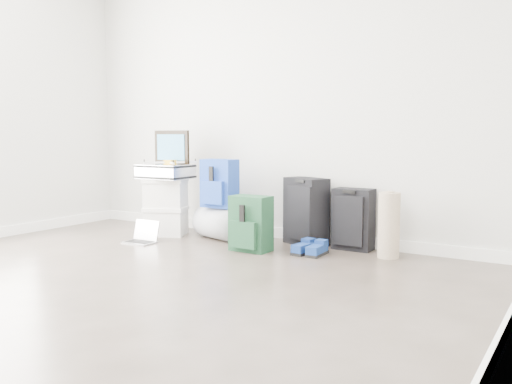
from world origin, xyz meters
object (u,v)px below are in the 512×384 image
Objects in this scene: duffel_bag at (221,223)px; carry_on at (353,219)px; boxes_stack at (166,207)px; briefcase at (165,171)px; large_suitcase at (306,211)px; laptop at (142,237)px.

carry_on is at bearing 26.72° from duffel_bag.
briefcase reaches higher than boxes_stack.
carry_on is at bearing 7.99° from briefcase.
briefcase is 1.45m from large_suitcase.
duffel_bag is 1.24m from carry_on.
carry_on is (0.44, 0.02, -0.04)m from large_suitcase.
carry_on is at bearing 24.78° from large_suitcase.
boxes_stack reaches higher than laptop.
briefcase is at bearing 0.00° from boxes_stack.
large_suitcase is 1.51m from laptop.
briefcase reaches higher than laptop.
laptop is at bearing -158.13° from carry_on.
briefcase is (0.00, 0.00, 0.35)m from boxes_stack.
boxes_stack is at bearing -155.32° from duffel_bag.
carry_on reaches higher than laptop.
duffel_bag is 0.82m from large_suitcase.
carry_on reaches higher than duffel_bag.
large_suitcase reaches higher than carry_on.
laptop is (-1.75, -0.73, -0.21)m from carry_on.
briefcase is 0.80× the size of large_suitcase.
duffel_bag is 1.77× the size of laptop.
briefcase reaches higher than duffel_bag.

